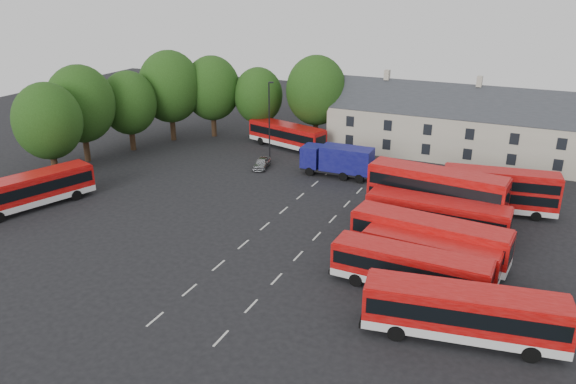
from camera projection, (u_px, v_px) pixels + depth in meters
name	position (u px, v px, depth m)	size (l,w,h in m)	color
ground	(255.00, 235.00, 48.59)	(140.00, 140.00, 0.00)	black
lane_markings	(290.00, 231.00, 49.32)	(5.15, 33.80, 0.01)	beige
treeline	(179.00, 97.00, 70.62)	(29.92, 32.59, 12.01)	black
terrace_houses	(474.00, 128.00, 67.21)	(35.70, 7.13, 10.06)	beige
bus_row_a	(464.00, 310.00, 34.02)	(12.36, 4.61, 3.41)	silver
bus_row_b	(410.00, 267.00, 39.46)	(11.12, 2.91, 3.12)	silver
bus_row_c	(430.00, 253.00, 41.67)	(10.27, 3.09, 2.86)	silver
bus_row_d	(429.00, 236.00, 43.67)	(12.39, 3.93, 3.45)	silver
bus_row_e	(437.00, 215.00, 47.66)	(11.97, 3.10, 3.36)	silver
bus_dd_south	(436.00, 193.00, 50.21)	(12.34, 4.01, 4.97)	silver
bus_dd_north	(500.00, 189.00, 52.28)	(10.53, 3.79, 4.22)	silver
bus_west	(31.00, 188.00, 53.56)	(6.23, 11.97, 3.32)	silver
bus_north	(287.00, 134.00, 72.25)	(11.36, 5.57, 3.14)	silver
box_truck	(338.00, 160.00, 62.02)	(7.94, 2.55, 3.47)	black
silver_car	(262.00, 163.00, 65.14)	(1.46, 3.62, 1.23)	#999CA0
lamppost	(269.00, 118.00, 67.47)	(0.64, 0.43, 9.30)	black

